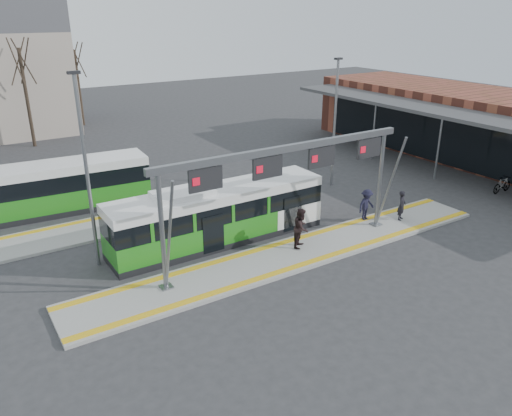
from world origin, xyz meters
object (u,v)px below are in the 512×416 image
at_px(passenger_a, 402,205).
at_px(passenger_b, 301,228).
at_px(gantry, 290,168).
at_px(passenger_c, 366,205).
at_px(hero_bus, 218,215).

xyz_separation_m(passenger_a, passenger_b, (-6.62, 0.28, 0.16)).
height_order(gantry, passenger_c, gantry).
bearing_deg(passenger_a, passenger_b, 149.04).
xyz_separation_m(passenger_a, passenger_c, (-1.65, 1.00, 0.06)).
xyz_separation_m(gantry, hero_bus, (-2.04, 3.07, -2.91)).
distance_m(hero_bus, passenger_a, 10.08).
bearing_deg(passenger_a, hero_bus, 132.79).
height_order(passenger_b, passenger_c, passenger_b).
height_order(gantry, passenger_a, gantry).
height_order(passenger_a, passenger_b, passenger_b).
bearing_deg(hero_bus, gantry, -56.40).
xyz_separation_m(hero_bus, passenger_b, (2.92, -2.94, -0.27)).
bearing_deg(gantry, passenger_c, 8.22).
relative_size(passenger_a, passenger_c, 0.94).
relative_size(passenger_b, passenger_c, 1.12).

